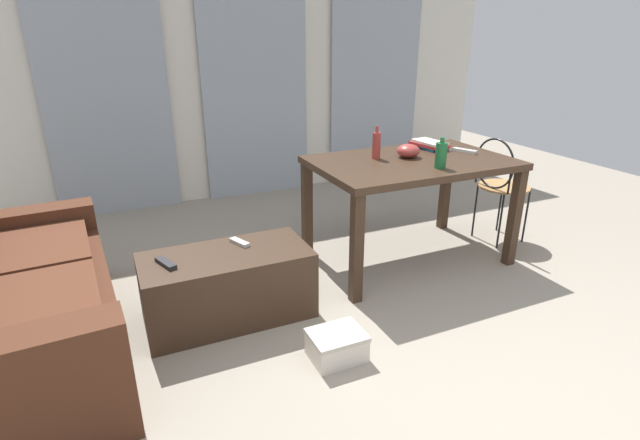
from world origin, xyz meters
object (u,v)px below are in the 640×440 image
bowl (408,151)px  shoebox (337,345)px  tv_remote_primary (166,263)px  tv_remote_secondary (240,242)px  tv_remote_on_table (465,151)px  wire_chair (499,178)px  coffee_table (228,286)px  couch (20,310)px  book_stack (430,145)px  bottle_near (441,155)px  bottle_far (376,145)px  craft_table (411,173)px

bowl → shoebox: size_ratio=0.58×
bowl → tv_remote_primary: (-1.82, -0.32, -0.40)m
bowl → tv_remote_secondary: 1.44m
tv_remote_secondary → tv_remote_on_table: bearing=-17.6°
wire_chair → bowl: size_ratio=5.24×
coffee_table → tv_remote_secondary: size_ratio=6.52×
couch → book_stack: bearing=8.2°
bottle_near → bowl: bearing=94.8°
couch → shoebox: (1.52, -0.71, -0.22)m
coffee_table → bottle_far: size_ratio=4.23×
coffee_table → tv_remote_secondary: tv_remote_secondary is taller
couch → book_stack: (2.89, 0.42, 0.53)m
wire_chair → bottle_far: 1.15m
craft_table → bottle_far: bearing=148.5°
bottle_far → shoebox: bearing=-128.5°
book_stack → shoebox: 1.92m
bottle_far → bowl: size_ratio=1.40×
wire_chair → shoebox: bearing=-155.2°
couch → book_stack: 2.97m
bottle_near → book_stack: size_ratio=0.64×
bottle_far → book_stack: 0.56m
couch → coffee_table: (1.09, -0.06, -0.08)m
craft_table → bowl: size_ratio=8.47×
craft_table → bottle_far: (-0.22, 0.14, 0.20)m
coffee_table → bottle_near: 1.65m
coffee_table → tv_remote_on_table: 2.07m
couch → tv_remote_secondary: size_ratio=11.92×
craft_table → bottle_far: 0.33m
bottle_near → tv_remote_primary: bearing=179.4°
coffee_table → shoebox: bearing=-56.7°
tv_remote_on_table → shoebox: size_ratio=0.65×
tv_remote_on_table → tv_remote_primary: (-2.31, -0.27, -0.37)m
couch → tv_remote_on_table: (3.06, 0.20, 0.51)m
wire_chair → bottle_far: bearing=172.2°
tv_remote_secondary → shoebox: (0.31, -0.75, -0.36)m
tv_remote_on_table → book_stack: bearing=104.7°
bottle_near → shoebox: size_ratio=0.72×
tv_remote_primary → coffee_table: bearing=-18.6°
wire_chair → shoebox: (-1.90, -0.88, -0.47)m
couch → bowl: bearing=5.6°
craft_table → bottle_near: bearing=-81.9°
bowl → bottle_far: bearing=163.9°
craft_table → wire_chair: bearing=-0.7°
tv_remote_on_table → bowl: bearing=150.7°
wire_chair → bowl: bearing=174.6°
bowl → tv_remote_secondary: size_ratio=1.10×
couch → craft_table: bearing=4.1°
coffee_table → book_stack: 1.96m
bottle_near → bottle_far: 0.49m
bottle_near → book_stack: bottle_near is taller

